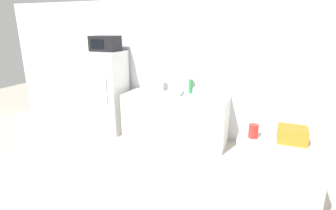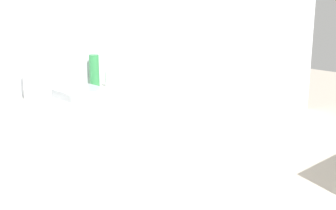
{
  "view_description": "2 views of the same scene",
  "coord_description": "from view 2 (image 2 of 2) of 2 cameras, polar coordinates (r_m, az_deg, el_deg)",
  "views": [
    {
      "loc": [
        1.69,
        -1.62,
        2.12
      ],
      "look_at": [
        0.27,
        2.06,
        0.92
      ],
      "focal_mm": 28.0,
      "sensor_mm": 36.0,
      "label": 1
    },
    {
      "loc": [
        -1.85,
        -0.08,
        1.7
      ],
      "look_at": [
        0.02,
        1.86,
        1.01
      ],
      "focal_mm": 50.0,
      "sensor_mm": 36.0,
      "label": 2
    }
  ],
  "objects": [
    {
      "name": "paper_towel_roll",
      "position": [
        3.53,
        -16.25,
        2.62
      ],
      "size": [
        0.12,
        0.12,
        0.27
      ],
      "primitive_type": "cylinder",
      "color": "white",
      "rests_on": "counter"
    },
    {
      "name": "sink_basin",
      "position": [
        3.6,
        -10.65,
        1.48
      ],
      "size": [
        0.33,
        0.28,
        0.06
      ],
      "primitive_type": "cube",
      "color": "#9EA3A8",
      "rests_on": "counter"
    },
    {
      "name": "bottle_short",
      "position": [
        3.9,
        -7.25,
        3.18
      ],
      "size": [
        0.06,
        0.06,
        0.14
      ],
      "primitive_type": "cylinder",
      "color": "silver",
      "rests_on": "counter"
    },
    {
      "name": "wall_back",
      "position": [
        3.76,
        -14.44,
        7.91
      ],
      "size": [
        8.0,
        0.06,
        2.6
      ],
      "primitive_type": "cube",
      "color": "silver",
      "rests_on": "ground_plane"
    },
    {
      "name": "counter",
      "position": [
        3.7,
        -8.87,
        -5.64
      ],
      "size": [
        1.93,
        0.71,
        0.88
      ],
      "primitive_type": "cube",
      "color": "silver",
      "rests_on": "ground_plane"
    },
    {
      "name": "bottle_tall",
      "position": [
        3.89,
        -8.96,
        4.08
      ],
      "size": [
        0.08,
        0.08,
        0.27
      ],
      "primitive_type": "cylinder",
      "color": "#2D7F42",
      "rests_on": "counter"
    }
  ]
}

